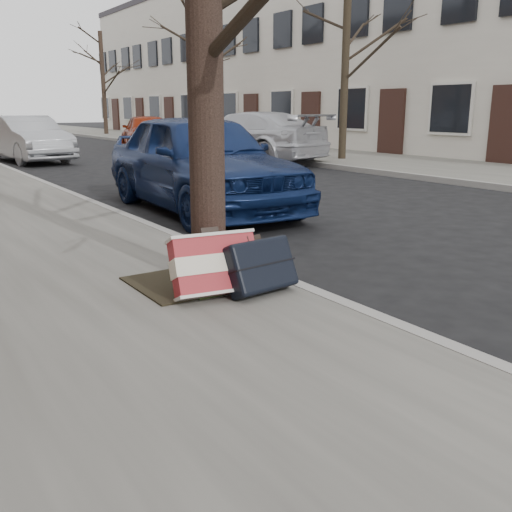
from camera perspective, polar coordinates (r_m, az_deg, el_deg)
ground at (r=5.18m, az=19.87°, el=-3.41°), size 120.00×120.00×0.00m
far_sidewalk at (r=21.48m, az=-0.42°, el=10.69°), size 4.00×70.00×0.12m
house_far at (r=25.60m, az=8.85°, el=19.09°), size 6.70×40.00×7.20m
dirt_patch at (r=4.75m, az=-6.91°, el=-2.61°), size 0.85×0.85×0.02m
suitcase_red at (r=4.33m, az=-4.17°, el=-0.92°), size 0.69×0.45×0.50m
suitcase_navy at (r=4.41m, az=0.40°, el=-0.96°), size 0.60×0.39×0.45m
car_near_front at (r=8.74m, az=-5.60°, el=9.41°), size 2.04×4.48×1.49m
car_near_mid at (r=18.03m, az=-21.85°, el=10.81°), size 1.79×4.10×1.31m
car_far_front at (r=16.50m, az=-0.90°, el=11.77°), size 3.15×5.25×1.42m
car_far_back at (r=21.73m, az=-10.96°, el=12.08°), size 2.60×4.20×1.33m
tree_far_a at (r=16.71m, az=8.94°, el=19.06°), size 0.21×0.21×5.51m
tree_far_b at (r=23.63m, az=-5.77°, el=17.45°), size 0.24×0.24×5.22m
tree_far_c at (r=33.63m, az=-15.03°, el=16.33°), size 0.23×0.23×5.40m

